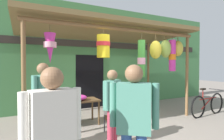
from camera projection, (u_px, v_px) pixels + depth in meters
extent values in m
plane|color=gray|center=(128.00, 126.00, 4.74)|extent=(30.00, 30.00, 0.00)
cube|color=#47844C|center=(93.00, 57.00, 6.98)|extent=(11.93, 0.25, 3.90)
cube|color=#2D2823|center=(95.00, 44.00, 6.84)|extent=(10.74, 0.04, 0.24)
cube|color=black|center=(90.00, 81.00, 6.80)|extent=(1.10, 0.03, 2.00)
cylinder|color=brown|center=(24.00, 82.00, 3.63)|extent=(0.09, 0.09, 2.55)
cylinder|color=brown|center=(187.00, 76.00, 5.73)|extent=(0.09, 0.09, 2.55)
cylinder|color=brown|center=(23.00, 77.00, 5.40)|extent=(0.09, 0.09, 2.55)
cylinder|color=brown|center=(148.00, 73.00, 7.50)|extent=(0.09, 0.09, 2.55)
cylinder|color=brown|center=(124.00, 29.00, 4.65)|extent=(4.89, 0.10, 0.10)
cylinder|color=brown|center=(96.00, 35.00, 6.41)|extent=(4.89, 0.10, 0.10)
cube|color=olive|center=(108.00, 31.00, 5.53)|extent=(5.19, 2.48, 0.28)
cylinder|color=brown|center=(50.00, 29.00, 3.89)|extent=(0.01, 0.01, 0.19)
cone|color=#D13399|center=(50.00, 48.00, 3.90)|extent=(0.25, 0.25, 0.66)
cylinder|color=pink|center=(50.00, 45.00, 3.90)|extent=(0.27, 0.27, 0.12)
cylinder|color=brown|center=(103.00, 32.00, 4.38)|extent=(0.01, 0.01, 0.14)
cylinder|color=yellow|center=(103.00, 46.00, 4.39)|extent=(0.31, 0.31, 0.55)
cylinder|color=red|center=(103.00, 44.00, 4.39)|extent=(0.34, 0.34, 0.10)
cylinder|color=brown|center=(142.00, 37.00, 4.95)|extent=(0.01, 0.01, 0.19)
cylinder|color=green|center=(141.00, 59.00, 4.97)|extent=(0.20, 0.20, 1.01)
cylinder|color=pink|center=(141.00, 61.00, 4.97)|extent=(0.22, 0.22, 0.18)
cylinder|color=brown|center=(172.00, 38.00, 5.46)|extent=(0.01, 0.01, 0.12)
cylinder|color=#D13399|center=(172.00, 56.00, 5.47)|extent=(0.20, 0.20, 0.94)
cylinder|color=orange|center=(172.00, 57.00, 5.47)|extent=(0.22, 0.22, 0.17)
cylinder|color=#4C3D23|center=(178.00, 39.00, 5.60)|extent=(0.02, 0.02, 0.12)
ellipsoid|color=gold|center=(178.00, 49.00, 5.61)|extent=(0.35, 0.29, 0.48)
cylinder|color=#4C3D23|center=(166.00, 38.00, 5.40)|extent=(0.02, 0.02, 0.11)
ellipsoid|color=#89A842|center=(166.00, 49.00, 5.41)|extent=(0.34, 0.29, 0.54)
cylinder|color=#4C3D23|center=(156.00, 38.00, 5.20)|extent=(0.02, 0.02, 0.17)
ellipsoid|color=yellow|center=(156.00, 50.00, 5.21)|extent=(0.36, 0.31, 0.53)
cube|color=brown|center=(73.00, 101.00, 4.78)|extent=(1.40, 0.61, 0.04)
cylinder|color=brown|center=(48.00, 120.00, 4.27)|extent=(0.05, 0.05, 0.64)
cylinder|color=brown|center=(99.00, 113.00, 4.85)|extent=(0.05, 0.05, 0.64)
cylinder|color=brown|center=(46.00, 114.00, 4.72)|extent=(0.05, 0.05, 0.64)
cylinder|color=brown|center=(92.00, 109.00, 5.30)|extent=(0.05, 0.05, 0.64)
ellipsoid|color=#D13399|center=(74.00, 98.00, 4.72)|extent=(0.68, 0.47, 0.16)
ellipsoid|color=red|center=(79.00, 97.00, 4.72)|extent=(0.31, 0.24, 0.11)
cube|color=beige|center=(113.00, 112.00, 4.47)|extent=(0.56, 0.56, 0.04)
cube|color=beige|center=(112.00, 106.00, 4.29)|extent=(0.34, 0.27, 0.40)
cylinder|color=#333338|center=(121.00, 119.00, 4.62)|extent=(0.03, 0.03, 0.44)
cylinder|color=#333338|center=(107.00, 119.00, 4.68)|extent=(0.03, 0.03, 0.44)
cylinder|color=#333338|center=(119.00, 124.00, 4.27)|extent=(0.03, 0.03, 0.44)
cylinder|color=#333338|center=(105.00, 123.00, 4.33)|extent=(0.03, 0.03, 0.44)
cylinder|color=olive|center=(112.00, 116.00, 5.35)|extent=(0.40, 0.40, 0.20)
torus|color=black|center=(217.00, 103.00, 6.03)|extent=(0.71, 0.11, 0.71)
torus|color=black|center=(198.00, 107.00, 5.48)|extent=(0.71, 0.11, 0.71)
cylinder|color=maroon|center=(208.00, 98.00, 5.75)|extent=(0.88, 0.11, 0.04)
cylinder|color=maroon|center=(206.00, 104.00, 5.70)|extent=(0.50, 0.08, 0.31)
cylinder|color=maroon|center=(203.00, 94.00, 5.60)|extent=(0.03, 0.03, 0.30)
cube|color=black|center=(203.00, 89.00, 5.59)|extent=(0.21, 0.10, 0.05)
cylinder|color=#262628|center=(216.00, 89.00, 5.98)|extent=(0.06, 0.44, 0.02)
cube|color=silver|center=(52.00, 120.00, 1.71)|extent=(0.43, 0.29, 0.59)
cylinder|color=silver|center=(23.00, 122.00, 1.56)|extent=(0.08, 0.08, 0.53)
cylinder|color=silver|center=(77.00, 113.00, 1.86)|extent=(0.08, 0.08, 0.53)
sphere|color=#896042|center=(52.00, 78.00, 1.70)|extent=(0.22, 0.22, 0.22)
cylinder|color=#B23347|center=(111.00, 129.00, 3.47)|extent=(0.13, 0.13, 0.75)
cylinder|color=#B23347|center=(114.00, 126.00, 3.64)|extent=(0.13, 0.13, 0.75)
cube|color=#4C8E7A|center=(112.00, 94.00, 3.54)|extent=(0.45, 0.43, 0.56)
cylinder|color=#4C8E7A|center=(107.00, 95.00, 3.30)|extent=(0.08, 0.08, 0.51)
cylinder|color=#4C8E7A|center=(117.00, 91.00, 3.77)|extent=(0.08, 0.08, 0.51)
sphere|color=#896042|center=(112.00, 75.00, 3.53)|extent=(0.21, 0.21, 0.21)
cylinder|color=#2D5193|center=(41.00, 130.00, 3.30)|extent=(0.13, 0.13, 0.82)
cylinder|color=#2D5193|center=(46.00, 127.00, 3.48)|extent=(0.13, 0.13, 0.82)
cube|color=#4C8E7A|center=(43.00, 91.00, 3.37)|extent=(0.42, 0.45, 0.61)
cylinder|color=#4C8E7A|center=(35.00, 91.00, 3.12)|extent=(0.08, 0.08, 0.55)
cylinder|color=#4C8E7A|center=(51.00, 88.00, 3.62)|extent=(0.08, 0.08, 0.55)
sphere|color=#896042|center=(43.00, 69.00, 3.36)|extent=(0.22, 0.22, 0.22)
cube|color=#4C8E7A|center=(134.00, 108.00, 2.16)|extent=(0.45, 0.41, 0.60)
cylinder|color=#4C8E7A|center=(156.00, 106.00, 2.11)|extent=(0.08, 0.08, 0.54)
cylinder|color=#4C8E7A|center=(113.00, 104.00, 2.20)|extent=(0.08, 0.08, 0.54)
sphere|color=#896042|center=(134.00, 74.00, 2.15)|extent=(0.22, 0.22, 0.22)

